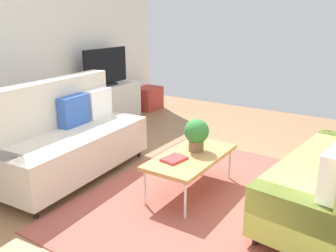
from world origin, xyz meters
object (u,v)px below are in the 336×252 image
(tv, at_px, (106,68))
(vase_0, at_px, (79,87))
(bottle_0, at_px, (98,82))
(couch_beige, at_px, (68,138))
(storage_trunk, at_px, (148,98))
(tv_console, at_px, (107,103))
(vase_1, at_px, (86,85))
(potted_plant, at_px, (197,133))
(table_book_0, at_px, (174,159))
(coffee_table, at_px, (191,157))

(tv, distance_m, vase_0, 0.63)
(bottle_0, bearing_deg, couch_beige, -146.53)
(storage_trunk, height_order, bottle_0, bottle_0)
(tv_console, distance_m, vase_1, 0.57)
(potted_plant, xyz_separation_m, table_book_0, (-0.35, 0.06, -0.18))
(tv_console, bearing_deg, vase_0, 175.07)
(coffee_table, xyz_separation_m, vase_0, (0.94, 2.62, 0.32))
(storage_trunk, relative_size, vase_1, 3.88)
(coffee_table, height_order, potted_plant, potted_plant)
(tv, bearing_deg, storage_trunk, -4.16)
(bottle_0, bearing_deg, table_book_0, -121.39)
(tv_console, relative_size, vase_1, 10.44)
(vase_0, bearing_deg, tv, -6.88)
(couch_beige, height_order, bottle_0, couch_beige)
(coffee_table, height_order, vase_0, vase_0)
(storage_trunk, xyz_separation_m, vase_1, (-1.52, 0.15, 0.49))
(tv_console, height_order, storage_trunk, tv_console)
(potted_plant, bearing_deg, tv, 61.41)
(storage_trunk, height_order, potted_plant, potted_plant)
(couch_beige, distance_m, storage_trunk, 3.19)
(potted_plant, xyz_separation_m, bottle_0, (1.15, 2.51, 0.13))
(couch_beige, distance_m, vase_0, 1.81)
(tv_console, distance_m, potted_plant, 2.92)
(coffee_table, height_order, bottle_0, bottle_0)
(vase_1, relative_size, bottle_0, 0.64)
(vase_0, bearing_deg, vase_1, 0.00)
(couch_beige, height_order, potted_plant, couch_beige)
(coffee_table, bearing_deg, storage_trunk, 43.30)
(storage_trunk, xyz_separation_m, bottle_0, (-1.33, 0.06, 0.52))
(table_book_0, bearing_deg, tv_console, 55.22)
(vase_1, bearing_deg, bottle_0, -25.76)
(tv_console, height_order, vase_1, vase_1)
(tv_console, bearing_deg, vase_1, 173.23)
(vase_1, bearing_deg, tv, -9.43)
(potted_plant, height_order, bottle_0, bottle_0)
(tv, xyz_separation_m, vase_0, (-0.58, 0.07, -0.24))
(vase_0, bearing_deg, table_book_0, -114.36)
(couch_beige, height_order, vase_1, couch_beige)
(coffee_table, xyz_separation_m, tv_console, (1.52, 2.57, -0.07))
(couch_beige, relative_size, vase_1, 14.59)
(tv, xyz_separation_m, storage_trunk, (1.10, -0.08, -0.73))
(tv_console, relative_size, storage_trunk, 2.69)
(table_book_0, xyz_separation_m, vase_0, (1.15, 2.54, 0.28))
(table_book_0, height_order, vase_1, vase_1)
(tv, distance_m, storage_trunk, 1.32)
(potted_plant, distance_m, vase_0, 2.73)
(tv, bearing_deg, bottle_0, -175.13)
(potted_plant, distance_m, vase_1, 2.78)
(potted_plant, bearing_deg, table_book_0, 170.44)
(potted_plant, relative_size, bottle_0, 1.68)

